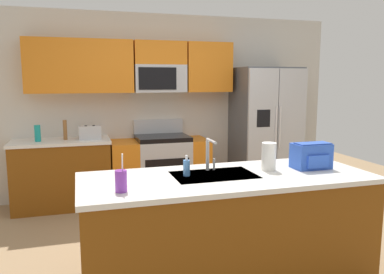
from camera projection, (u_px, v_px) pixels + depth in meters
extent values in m
plane|color=#997A56|center=(211.00, 250.00, 3.83)|extent=(9.00, 9.00, 0.00)
cube|color=beige|center=(163.00, 105.00, 5.67)|extent=(5.20, 0.10, 2.60)
cube|color=orange|center=(52.00, 66.00, 4.97)|extent=(0.70, 0.32, 0.70)
cube|color=orange|center=(107.00, 66.00, 5.16)|extent=(0.68, 0.32, 0.70)
cube|color=orange|center=(208.00, 67.00, 5.57)|extent=(0.66, 0.32, 0.70)
cube|color=#B7BABF|center=(160.00, 79.00, 5.39)|extent=(0.72, 0.32, 0.38)
cube|color=black|center=(158.00, 79.00, 5.22)|extent=(0.52, 0.01, 0.30)
cube|color=orange|center=(159.00, 53.00, 5.34)|extent=(0.72, 0.32, 0.32)
cube|color=brown|center=(62.00, 175.00, 5.06)|extent=(1.22, 0.60, 0.86)
cube|color=silver|center=(61.00, 141.00, 4.99)|extent=(1.25, 0.63, 0.04)
cube|color=#B7BABF|center=(163.00, 169.00, 5.44)|extent=(0.72, 0.60, 0.84)
cube|color=black|center=(168.00, 172.00, 5.15)|extent=(0.60, 0.01, 0.36)
cube|color=black|center=(162.00, 138.00, 5.38)|extent=(0.72, 0.60, 0.06)
cube|color=#B7BABF|center=(158.00, 126.00, 5.61)|extent=(0.72, 0.06, 0.20)
cube|color=orange|center=(124.00, 172.00, 5.29)|extent=(0.36, 0.60, 0.84)
cube|color=orange|center=(196.00, 167.00, 5.59)|extent=(0.28, 0.60, 0.84)
cube|color=#4C4F54|center=(265.00, 130.00, 5.76)|extent=(0.90, 0.70, 1.85)
cube|color=#B7BABF|center=(262.00, 134.00, 5.35)|extent=(0.44, 0.04, 1.81)
cube|color=#B7BABF|center=(291.00, 133.00, 5.48)|extent=(0.44, 0.04, 1.81)
cylinder|color=silver|center=(276.00, 127.00, 5.36)|extent=(0.02, 0.02, 0.60)
cylinder|color=silver|center=(280.00, 127.00, 5.38)|extent=(0.02, 0.02, 0.60)
cube|color=black|center=(264.00, 118.00, 5.30)|extent=(0.20, 0.00, 0.24)
cube|color=brown|center=(227.00, 230.00, 3.22)|extent=(2.35, 0.89, 0.86)
cube|color=silver|center=(228.00, 178.00, 3.15)|extent=(2.39, 0.93, 0.04)
cube|color=#B7BABF|center=(214.00, 176.00, 3.17)|extent=(0.68, 0.44, 0.03)
cube|color=#B7BABF|center=(90.00, 132.00, 5.04)|extent=(0.28, 0.16, 0.18)
cube|color=black|center=(86.00, 126.00, 5.01)|extent=(0.03, 0.11, 0.01)
cube|color=black|center=(94.00, 126.00, 5.04)|extent=(0.03, 0.11, 0.01)
cylinder|color=brown|center=(65.00, 130.00, 4.99)|extent=(0.05, 0.05, 0.26)
cylinder|color=teal|center=(38.00, 133.00, 4.86)|extent=(0.08, 0.08, 0.21)
cylinder|color=#B7BABF|center=(208.00, 154.00, 3.31)|extent=(0.03, 0.03, 0.28)
cylinder|color=#B7BABF|center=(212.00, 141.00, 3.20)|extent=(0.02, 0.20, 0.02)
cylinder|color=#B7BABF|center=(214.00, 164.00, 3.34)|extent=(0.02, 0.02, 0.10)
cylinder|color=purple|center=(121.00, 181.00, 2.68)|extent=(0.08, 0.08, 0.15)
cylinder|color=white|center=(122.00, 163.00, 2.66)|extent=(0.01, 0.03, 0.14)
cylinder|color=#4C8CD8|center=(187.00, 168.00, 3.13)|extent=(0.06, 0.06, 0.13)
cylinder|color=white|center=(186.00, 158.00, 3.11)|extent=(0.02, 0.02, 0.04)
cylinder|color=white|center=(269.00, 157.00, 3.31)|extent=(0.12, 0.12, 0.24)
cube|color=blue|center=(311.00, 156.00, 3.39)|extent=(0.32, 0.20, 0.22)
cube|color=#2749A9|center=(313.00, 144.00, 3.36)|extent=(0.30, 0.14, 0.03)
cube|color=blue|center=(318.00, 162.00, 3.30)|extent=(0.20, 0.03, 0.11)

